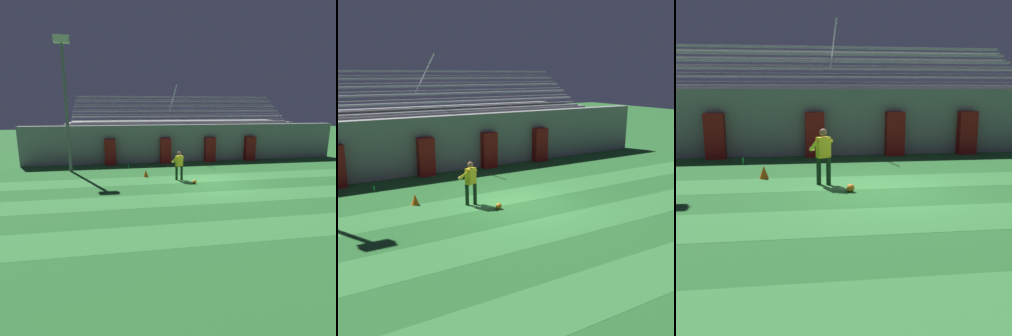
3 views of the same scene
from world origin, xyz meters
The scene contains 15 objects.
ground_plane centered at (0.00, 0.00, 0.00)m, with size 80.00×80.00×0.00m, color #286B2D.
turf_stripe_near centered at (0.00, -6.00, 0.00)m, with size 28.00×1.77×0.01m, color #38843D.
turf_stripe_mid centered at (0.00, -2.45, 0.00)m, with size 28.00×1.77×0.01m, color #38843D.
turf_stripe_far centered at (0.00, 1.10, 0.00)m, with size 28.00×1.77×0.01m, color #38843D.
back_wall centered at (0.00, 6.50, 1.40)m, with size 24.00×0.60×2.80m, color gray.
padding_pillar_gate_left centered at (-1.71, 5.95, 0.93)m, with size 0.79×0.44×1.86m, color maroon.
padding_pillar_gate_right centered at (1.71, 5.95, 0.93)m, with size 0.79×0.44×1.86m, color maroon.
padding_pillar_far_left centered at (-5.75, 5.95, 0.93)m, with size 0.79×0.44×1.86m, color maroon.
padding_pillar_far_right centered at (4.95, 5.95, 0.93)m, with size 0.79×0.44×1.86m, color maroon.
bleacher_stand centered at (0.00, 9.19, 1.51)m, with size 18.00×4.75×5.83m.
floodlight_pole centered at (-8.24, 4.22, 5.21)m, with size 0.90×0.36×8.27m.
goalkeeper centered at (-1.73, 0.95, 0.95)m, with size 0.71×0.67×1.67m.
soccer_ball centered at (-1.04, 0.01, 0.11)m, with size 0.22×0.22×0.22m, color orange.
traffic_cone centered at (-3.54, 2.01, 0.21)m, with size 0.30×0.30×0.42m, color orange.
water_bottle centered at (-4.50, 4.55, 0.12)m, with size 0.07×0.07×0.24m, color green.
Camera 1 is at (-4.92, -14.42, 4.17)m, focal length 30.00 mm.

